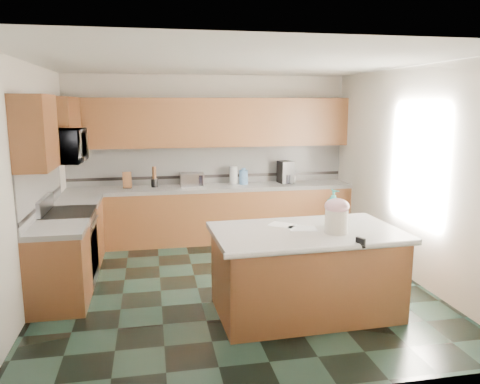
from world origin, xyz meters
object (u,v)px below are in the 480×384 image
object	(u,v)px
treat_jar	(336,221)
knife_block	(127,180)
toaster_oven	(192,180)
coffee_maker	(286,172)
island_base	(305,274)
island_top	(306,233)
soap_bottle_island	(333,208)

from	to	relation	value
treat_jar	knife_block	distance (m)	3.81
toaster_oven	coffee_maker	size ratio (longest dim) A/B	0.99
island_base	toaster_oven	size ratio (longest dim) A/B	5.11
treat_jar	coffee_maker	distance (m)	3.14
coffee_maker	knife_block	bearing A→B (deg)	170.66
knife_block	toaster_oven	xyz separation A→B (m)	(1.02, 0.00, -0.02)
island_base	island_top	world-z (taller)	island_top
island_top	coffee_maker	size ratio (longest dim) A/B	5.31
island_top	coffee_maker	distance (m)	3.03
island_base	island_top	size ratio (longest dim) A/B	0.95
toaster_oven	knife_block	bearing A→B (deg)	179.42
island_top	treat_jar	world-z (taller)	treat_jar
island_top	coffee_maker	xyz separation A→B (m)	(0.63, 2.95, 0.22)
knife_block	soap_bottle_island	bearing A→B (deg)	-53.53
soap_bottle_island	treat_jar	bearing A→B (deg)	-126.30
island_top	soap_bottle_island	xyz separation A→B (m)	(0.33, 0.10, 0.23)
treat_jar	soap_bottle_island	size ratio (longest dim) A/B	0.61
island_base	treat_jar	distance (m)	0.69
soap_bottle_island	coffee_maker	size ratio (longest dim) A/B	1.09
treat_jar	toaster_oven	world-z (taller)	treat_jar
island_base	toaster_oven	bearing A→B (deg)	106.03
treat_jar	coffee_maker	world-z (taller)	coffee_maker
toaster_oven	coffee_maker	xyz separation A→B (m)	(1.58, 0.03, 0.08)
island_top	toaster_oven	size ratio (longest dim) A/B	5.38
island_top	treat_jar	size ratio (longest dim) A/B	8.04
knife_block	coffee_maker	distance (m)	2.61
soap_bottle_island	coffee_maker	xyz separation A→B (m)	(0.30, 2.86, -0.02)
treat_jar	knife_block	size ratio (longest dim) A/B	0.97
knife_block	coffee_maker	xyz separation A→B (m)	(2.61, 0.03, 0.06)
soap_bottle_island	toaster_oven	size ratio (longest dim) A/B	1.10
island_top	treat_jar	xyz separation A→B (m)	(0.26, -0.17, 0.15)
treat_jar	toaster_oven	xyz separation A→B (m)	(-1.21, 3.09, -0.02)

